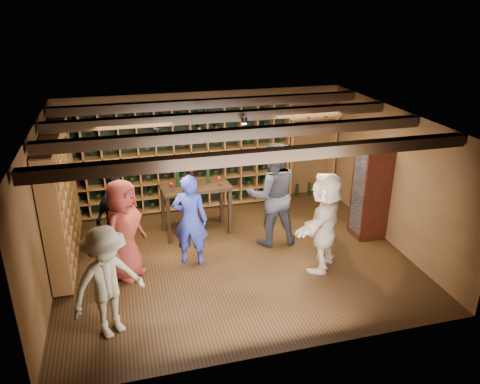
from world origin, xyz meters
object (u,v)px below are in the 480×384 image
object	(u,v)px
man_grey_suit	(272,195)
guest_red_floral	(124,230)
guest_beige	(325,221)
man_blue_shirt	(190,220)
display_cabinet	(370,194)
guest_khaki	(107,283)
guest_woman_black	(117,212)
tasting_table	(195,192)

from	to	relation	value
man_grey_suit	guest_red_floral	bearing A→B (deg)	14.66
man_grey_suit	guest_beige	bearing A→B (deg)	122.63
man_blue_shirt	man_grey_suit	size ratio (longest dim) A/B	0.83
display_cabinet	man_grey_suit	bearing A→B (deg)	174.32
man_blue_shirt	guest_khaki	xyz separation A→B (m)	(-1.36, -1.57, -0.00)
man_grey_suit	guest_woman_black	xyz separation A→B (m)	(-2.75, 0.31, -0.16)
guest_red_floral	guest_woman_black	distance (m)	0.81
guest_woman_black	display_cabinet	bearing A→B (deg)	128.79
display_cabinet	guest_red_floral	bearing A→B (deg)	-176.14
man_blue_shirt	man_grey_suit	distance (m)	1.61
guest_woman_black	guest_khaki	distance (m)	2.21
man_grey_suit	guest_woman_black	bearing A→B (deg)	-2.21
guest_woman_black	tasting_table	distance (m)	1.54
guest_red_floral	man_blue_shirt	bearing A→B (deg)	-43.77
guest_woman_black	guest_beige	size ratio (longest dim) A/B	0.94
guest_khaki	display_cabinet	bearing A→B (deg)	-10.10
guest_woman_black	guest_beige	world-z (taller)	guest_beige
man_grey_suit	tasting_table	world-z (taller)	man_grey_suit
man_grey_suit	guest_woman_black	distance (m)	2.77
man_blue_shirt	guest_red_floral	bearing A→B (deg)	28.63
display_cabinet	man_blue_shirt	xyz separation A→B (m)	(-3.45, -0.14, -0.04)
guest_khaki	tasting_table	size ratio (longest dim) A/B	1.19
guest_woman_black	guest_beige	distance (m)	3.58
display_cabinet	guest_red_floral	distance (m)	4.56
display_cabinet	man_grey_suit	world-z (taller)	man_grey_suit
guest_beige	man_grey_suit	bearing A→B (deg)	-109.60
guest_woman_black	man_blue_shirt	bearing A→B (deg)	106.86
guest_red_floral	guest_woman_black	world-z (taller)	guest_red_floral
man_blue_shirt	guest_red_floral	distance (m)	1.11
man_grey_suit	guest_red_floral	size ratio (longest dim) A/B	1.15
guest_beige	man_blue_shirt	bearing A→B (deg)	-66.78
guest_red_floral	guest_beige	bearing A→B (deg)	-62.26
guest_red_floral	guest_beige	xyz separation A→B (m)	(3.23, -0.55, 0.01)
guest_red_floral	guest_beige	world-z (taller)	guest_beige
guest_beige	guest_khaki	bearing A→B (deg)	-34.37
man_blue_shirt	display_cabinet	bearing A→B (deg)	-157.87
guest_red_floral	guest_beige	size ratio (longest dim) A/B	0.99
man_blue_shirt	man_grey_suit	bearing A→B (deg)	-148.40
man_grey_suit	guest_red_floral	distance (m)	2.71
man_blue_shirt	guest_woman_black	size ratio (longest dim) A/B	1.00
man_grey_suit	guest_khaki	bearing A→B (deg)	37.13
man_blue_shirt	guest_woman_black	bearing A→B (deg)	-8.15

